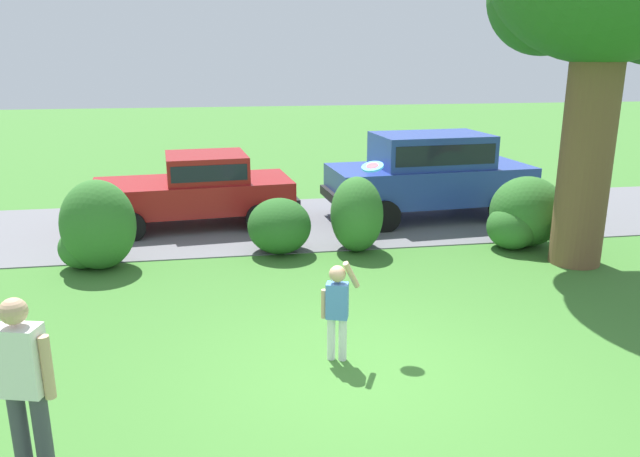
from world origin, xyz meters
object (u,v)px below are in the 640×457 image
object	(u,v)px
frisbee	(372,167)
adult_onlooker	(24,384)
parked_sedan	(197,187)
parked_suv	(430,171)
child_thrower	(337,305)

from	to	relation	value
frisbee	adult_onlooker	xyz separation A→B (m)	(-3.56, -2.54, -1.26)
parked_sedan	frisbee	xyz separation A→B (m)	(2.39, -5.86, 1.40)
adult_onlooker	frisbee	bearing A→B (deg)	35.53
frisbee	adult_onlooker	bearing A→B (deg)	-144.47
parked_suv	frisbee	distance (m)	6.41
frisbee	adult_onlooker	size ratio (longest dim) A/B	0.17
child_thrower	adult_onlooker	bearing A→B (deg)	-148.66
child_thrower	adult_onlooker	size ratio (longest dim) A/B	0.74
parked_sedan	parked_suv	distance (m)	5.20
parked_sedan	frisbee	size ratio (longest dim) A/B	15.55
parked_sedan	parked_suv	xyz separation A→B (m)	(5.19, -0.22, 0.23)
parked_sedan	frisbee	distance (m)	6.48
child_thrower	parked_suv	bearing A→B (deg)	62.00
parked_sedan	child_thrower	bearing A→B (deg)	-74.68
parked_suv	child_thrower	size ratio (longest dim) A/B	3.74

